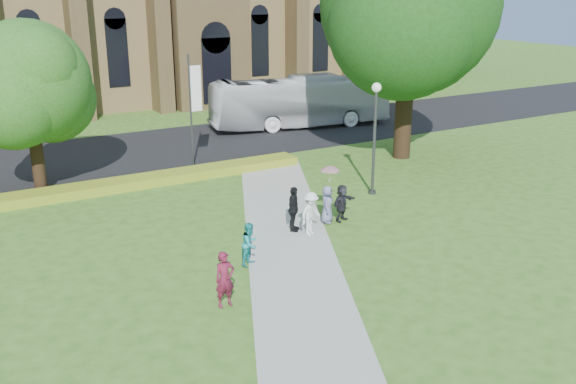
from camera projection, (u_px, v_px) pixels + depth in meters
ground at (311, 282)px, 21.39m from camera, size 160.00×160.00×0.00m
road at (131, 152)px, 37.83m from camera, size 160.00×10.00×0.02m
footpath at (295, 270)px, 22.21m from camera, size 15.58×28.54×0.04m
flower_hedge at (132, 183)px, 31.22m from camera, size 18.00×1.40×0.45m
streetlamp at (375, 125)px, 29.29m from camera, size 0.44×0.44×5.24m
large_tree at (410, 5)px, 34.04m from camera, size 9.60×9.60×13.20m
street_tree_1 at (28, 82)px, 28.82m from camera, size 5.60×5.60×8.05m
banner_pole_0 at (193, 104)px, 33.84m from camera, size 0.70×0.10×6.00m
tour_coach at (300, 102)px, 43.90m from camera, size 12.72×5.14×3.45m
pedestrian_0 at (225, 279)px, 19.46m from camera, size 0.66×0.44×1.77m
pedestrian_1 at (250, 244)px, 22.39m from camera, size 0.95×0.90×1.55m
pedestrian_2 at (311, 213)px, 25.09m from camera, size 1.27×1.02×1.72m
pedestrian_3 at (293, 209)px, 25.40m from camera, size 1.08×1.07×1.83m
pedestrian_4 at (327, 204)px, 26.36m from camera, size 0.88×0.90×1.57m
pedestrian_5 at (342, 203)px, 26.56m from camera, size 1.50×0.97×1.55m
parasol at (330, 177)px, 26.18m from camera, size 1.05×1.05×0.70m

